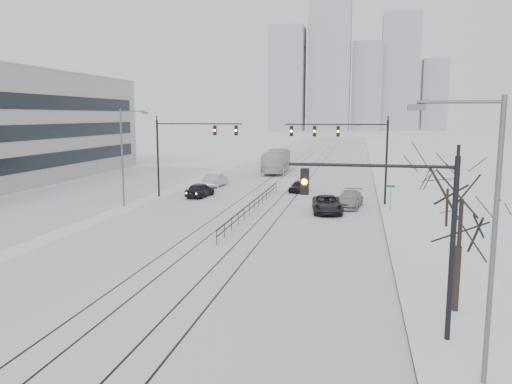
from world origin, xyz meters
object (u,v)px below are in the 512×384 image
at_px(traffic_mast_near, 407,222).
at_px(box_truck, 276,161).
at_px(sedan_sb_outer, 216,180).
at_px(bare_tree, 461,211).
at_px(sedan_sb_inner, 200,190).
at_px(sedan_nb_front, 327,204).
at_px(sedan_nb_right, 350,199).
at_px(sedan_nb_far, 299,186).

xyz_separation_m(traffic_mast_near, box_truck, (-13.80, 54.48, -2.89)).
bearing_deg(box_truck, sedan_sb_outer, 72.27).
height_order(bare_tree, sedan_sb_outer, bare_tree).
bearing_deg(sedan_sb_outer, sedan_sb_inner, 98.03).
height_order(sedan_sb_inner, sedan_nb_front, sedan_sb_inner).
distance_m(sedan_sb_outer, box_truck, 16.87).
bearing_deg(sedan_nb_right, bare_tree, -71.58).
relative_size(sedan_sb_inner, sedan_sb_outer, 0.94).
relative_size(traffic_mast_near, sedan_nb_right, 1.36).
bearing_deg(box_truck, sedan_nb_front, 106.00).
xyz_separation_m(traffic_mast_near, sedan_nb_right, (-2.53, 27.67, -3.81)).
distance_m(sedan_sb_inner, sedan_nb_right, 15.65).
bearing_deg(bare_tree, box_truck, 107.48).
xyz_separation_m(bare_tree, sedan_nb_front, (-6.81, 21.57, -3.75)).
distance_m(traffic_mast_near, bare_tree, 3.85).
distance_m(bare_tree, sedan_nb_far, 34.90).
bearing_deg(box_truck, sedan_nb_far, 105.28).
xyz_separation_m(sedan_nb_front, box_truck, (-9.40, 29.91, 0.93)).
xyz_separation_m(sedan_sb_inner, sedan_nb_front, (13.52, -5.94, -0.01)).
distance_m(bare_tree, sedan_sb_inner, 34.41).
bearing_deg(traffic_mast_near, bare_tree, 51.24).
bearing_deg(sedan_sb_inner, sedan_nb_front, 163.17).
height_order(sedan_nb_right, sedan_nb_far, sedan_nb_right).
height_order(sedan_sb_outer, box_truck, box_truck).
height_order(sedan_sb_outer, sedan_nb_right, sedan_sb_outer).
bearing_deg(bare_tree, sedan_sb_inner, 126.48).
distance_m(sedan_sb_inner, sedan_nb_front, 14.77).
distance_m(traffic_mast_near, sedan_sb_inner, 35.59).
xyz_separation_m(bare_tree, box_truck, (-16.21, 51.48, -2.82)).
relative_size(bare_tree, sedan_nb_right, 1.18).
relative_size(sedan_sb_outer, box_truck, 0.39).
distance_m(bare_tree, sedan_sb_outer, 41.21).
bearing_deg(sedan_nb_far, box_truck, 117.89).
relative_size(sedan_nb_front, sedan_nb_far, 1.44).
bearing_deg(bare_tree, sedan_sb_outer, 120.67).
relative_size(traffic_mast_near, bare_tree, 1.15).
bearing_deg(sedan_sb_outer, sedan_nb_far, 171.05).
height_order(traffic_mast_near, bare_tree, traffic_mast_near).
xyz_separation_m(traffic_mast_near, sedan_nb_front, (-4.40, 24.57, -3.82)).
height_order(traffic_mast_near, sedan_nb_far, traffic_mast_near).
bearing_deg(traffic_mast_near, sedan_sb_outer, 115.81).
bearing_deg(sedan_sb_inner, sedan_sb_outer, -78.74).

